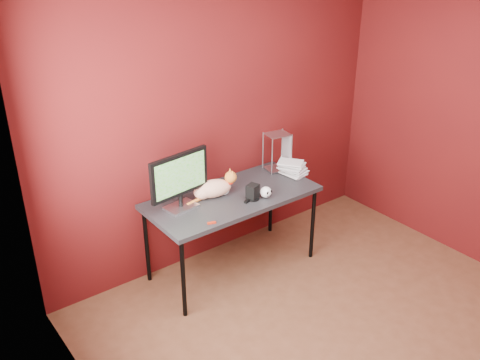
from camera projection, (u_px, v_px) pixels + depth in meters
room at (378, 171)px, 3.40m from camera, size 3.52×3.52×2.61m
desk at (232, 200)px, 4.62m from camera, size 1.50×0.70×0.75m
monitor at (180, 178)px, 4.28m from camera, size 0.56×0.21×0.48m
cat at (213, 188)px, 4.55m from camera, size 0.48×0.25×0.23m
skull_mug at (266, 192)px, 4.55m from camera, size 0.10×0.10×0.10m
speaker at (253, 193)px, 4.51m from camera, size 0.12×0.12×0.13m
book_stack at (290, 107)px, 4.65m from camera, size 0.27×0.28×1.35m
wire_rack at (277, 151)px, 5.01m from camera, size 0.24×0.21×0.36m
pocket_knife at (212, 223)px, 4.16m from camera, size 0.07×0.04×0.01m
black_gadget at (247, 201)px, 4.48m from camera, size 0.05×0.04×0.02m
washer at (249, 200)px, 4.52m from camera, size 0.05×0.05×0.00m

